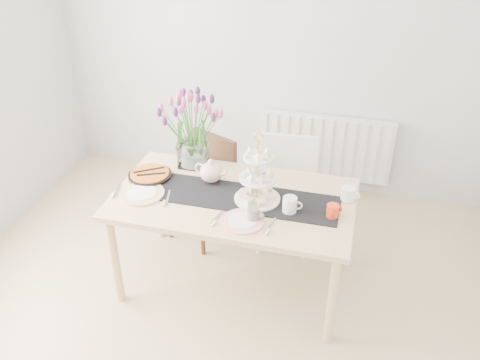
% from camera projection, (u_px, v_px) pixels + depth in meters
% --- Properties ---
extents(room_shell, '(4.50, 4.50, 4.50)m').
position_uv_depth(room_shell, '(185.00, 182.00, 2.49)').
color(room_shell, tan).
rests_on(room_shell, ground).
extents(radiator, '(1.20, 0.08, 0.60)m').
position_uv_depth(radiator, '(325.00, 147.00, 4.63)').
color(radiator, white).
rests_on(radiator, room_shell).
extents(dining_table, '(1.60, 0.90, 0.75)m').
position_uv_depth(dining_table, '(234.00, 206.00, 3.42)').
color(dining_table, tan).
rests_on(dining_table, ground).
extents(chair_brown, '(0.56, 0.56, 0.85)m').
position_uv_depth(chair_brown, '(207.00, 180.00, 4.05)').
color(chair_brown, '#392315').
rests_on(chair_brown, ground).
extents(chair_white, '(0.47, 0.47, 0.88)m').
position_uv_depth(chair_white, '(287.00, 184.00, 3.98)').
color(chair_white, white).
rests_on(chair_white, ground).
extents(table_runner, '(1.40, 0.35, 0.01)m').
position_uv_depth(table_runner, '(234.00, 196.00, 3.38)').
color(table_runner, black).
rests_on(table_runner, dining_table).
extents(tulip_vase, '(0.67, 0.67, 0.57)m').
position_uv_depth(tulip_vase, '(191.00, 119.00, 3.55)').
color(tulip_vase, silver).
rests_on(tulip_vase, dining_table).
extents(cake_stand, '(0.30, 0.30, 0.44)m').
position_uv_depth(cake_stand, '(258.00, 184.00, 3.27)').
color(cake_stand, gold).
rests_on(cake_stand, dining_table).
extents(teapot, '(0.30, 0.27, 0.17)m').
position_uv_depth(teapot, '(211.00, 172.00, 3.50)').
color(teapot, silver).
rests_on(teapot, dining_table).
extents(cream_jug, '(0.11, 0.11, 0.09)m').
position_uv_depth(cream_jug, '(348.00, 194.00, 3.32)').
color(cream_jug, white).
rests_on(cream_jug, dining_table).
extents(tart_tin, '(0.31, 0.31, 0.04)m').
position_uv_depth(tart_tin, '(150.00, 175.00, 3.58)').
color(tart_tin, black).
rests_on(tart_tin, dining_table).
extents(mug_grey, '(0.08, 0.08, 0.09)m').
position_uv_depth(mug_grey, '(253.00, 214.00, 3.13)').
color(mug_grey, slate).
rests_on(mug_grey, dining_table).
extents(mug_white, '(0.10, 0.10, 0.11)m').
position_uv_depth(mug_white, '(290.00, 205.00, 3.20)').
color(mug_white, white).
rests_on(mug_white, dining_table).
extents(mug_orange, '(0.11, 0.11, 0.09)m').
position_uv_depth(mug_orange, '(333.00, 211.00, 3.15)').
color(mug_orange, red).
rests_on(mug_orange, dining_table).
extents(plate_left, '(0.36, 0.36, 0.02)m').
position_uv_depth(plate_left, '(142.00, 194.00, 3.40)').
color(plate_left, silver).
rests_on(plate_left, dining_table).
extents(plate_right, '(0.32, 0.32, 0.01)m').
position_uv_depth(plate_right, '(243.00, 221.00, 3.13)').
color(plate_right, white).
rests_on(plate_right, dining_table).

